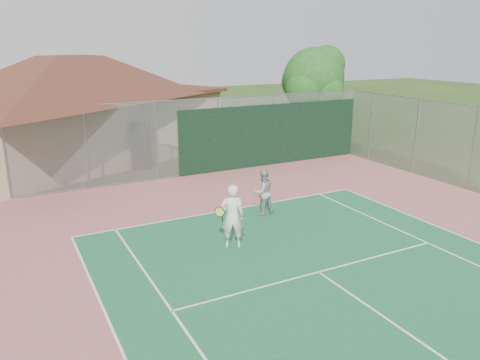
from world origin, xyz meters
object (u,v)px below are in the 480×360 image
bleachers (8,166)px  player_white_front (232,217)px  tree (315,81)px  clubhouse (74,97)px  player_grey_back (263,192)px

bleachers → player_white_front: player_white_front is taller
tree → player_white_front: bearing=-134.8°
clubhouse → player_white_front: bearing=-105.3°
bleachers → player_white_front: size_ratio=1.86×
tree → player_white_front: tree is taller
clubhouse → player_grey_back: (4.30, -12.44, -2.38)m
tree → player_grey_back: 12.72m
bleachers → tree: size_ratio=0.62×
clubhouse → tree: bearing=-38.9°
bleachers → tree: (16.48, -0.38, 3.25)m
clubhouse → tree: (12.90, -3.57, 0.63)m
player_white_front → player_grey_back: (2.24, 2.04, -0.16)m
clubhouse → player_grey_back: clubhouse is taller
tree → clubhouse: bearing=164.5°
bleachers → player_grey_back: player_grey_back is taller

